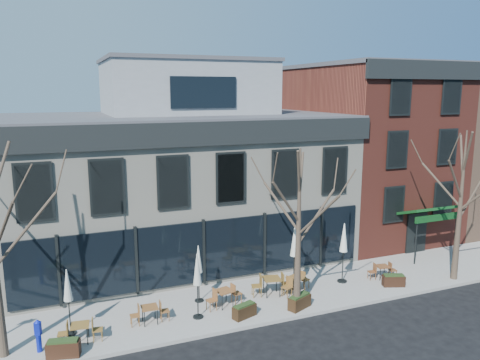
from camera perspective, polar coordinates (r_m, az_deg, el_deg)
name	(u,v)px	position (r m, az deg, el deg)	size (l,w,h in m)	color
ground	(204,288)	(23.49, -4.44, -13.02)	(120.00, 120.00, 0.00)	black
sidewalk_front	(283,294)	(22.77, 5.30, -13.63)	(33.50, 4.70, 0.15)	gray
corner_building	(177,176)	(26.82, -7.71, 0.50)	(18.39, 10.39, 11.10)	beige
red_brick_building	(367,150)	(32.25, 15.18, 3.59)	(8.20, 11.78, 11.18)	maroon
bg_building	(466,150)	(39.81, 25.84, 3.27)	(12.00, 12.00, 10.00)	#8C664C
tree_mid	(299,228)	(19.91, 7.19, -5.86)	(3.50, 3.55, 7.04)	#382B21
tree_right	(461,204)	(25.36, 25.30, -2.67)	(3.72, 3.77, 7.48)	#382B21
call_box	(38,335)	(19.22, -23.37, -16.92)	(0.26, 0.25, 1.26)	#0D1BAA
cafe_set_0	(80,331)	(19.40, -18.89, -17.03)	(1.70, 0.75, 0.88)	brown
cafe_set_1	(150,313)	(20.12, -10.94, -15.60)	(1.63, 0.67, 0.86)	brown
cafe_set_2	(224,296)	(21.12, -1.95, -13.98)	(1.79, 0.83, 0.92)	brown
cafe_set_3	(272,284)	(22.21, 3.89, -12.57)	(1.97, 0.91, 1.01)	brown
cafe_set_4	(296,283)	(22.58, 6.82, -12.35)	(1.78, 1.09, 0.92)	brown
cafe_set_5	(382,271)	(25.05, 16.96, -10.51)	(1.58, 0.72, 0.81)	brown
umbrella_0	(68,289)	(19.50, -20.27, -12.34)	(0.43, 0.43, 2.66)	black
umbrella_1	(197,273)	(19.65, -5.22, -11.22)	(0.45, 0.45, 2.79)	black
umbrella_2	(199,262)	(21.13, -5.08, -9.95)	(0.42, 0.42, 2.62)	black
umbrella_3	(295,245)	(22.42, 6.67, -7.82)	(0.50, 0.50, 3.11)	black
umbrella_4	(344,241)	(23.57, 12.54, -7.25)	(0.48, 0.48, 3.00)	black
planter_0	(63,348)	(18.77, -20.73, -18.62)	(1.22, 0.72, 0.64)	#321C10
planter_1	(244,311)	(20.29, 0.54, -15.63)	(1.12, 0.73, 0.58)	black
planter_2	(300,301)	(21.18, 7.27, -14.48)	(1.20, 0.85, 0.62)	#301E10
planter_3	(394,280)	(24.36, 18.21, -11.53)	(1.12, 0.75, 0.58)	black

